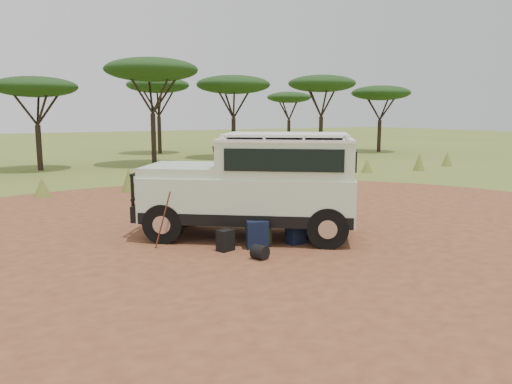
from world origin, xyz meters
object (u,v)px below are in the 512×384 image
safari_vehicle (256,187)px  walking_staff (163,220)px  backpack_olive (261,233)px  duffel_navy (296,235)px  backpack_black (225,240)px  backpack_navy (257,234)px  hard_case (307,230)px

safari_vehicle → walking_staff: bearing=-144.9°
walking_staff → backpack_olive: 2.20m
walking_staff → duffel_navy: walking_staff is taller
backpack_black → duffel_navy: bearing=-26.1°
duffel_navy → backpack_black: bearing=166.6°
backpack_navy → backpack_olive: 0.28m
safari_vehicle → hard_case: (1.05, -0.66, -1.03)m
backpack_olive → backpack_black: bearing=173.2°
walking_staff → safari_vehicle: bearing=-59.5°
walking_staff → backpack_navy: bearing=-86.8°
duffel_navy → hard_case: (0.62, 0.41, -0.04)m
safari_vehicle → backpack_olive: size_ratio=9.24×
walking_staff → hard_case: walking_staff is taller
backpack_olive → safari_vehicle: bearing=57.0°
safari_vehicle → backpack_olive: safari_vehicle is taller
duffel_navy → safari_vehicle: bearing=108.2°
backpack_navy → backpack_olive: bearing=64.9°
walking_staff → backpack_black: walking_staff is taller
walking_staff → hard_case: 3.48m
safari_vehicle → duffel_navy: size_ratio=12.03×
safari_vehicle → backpack_olive: 1.22m
backpack_olive → duffel_navy: backpack_olive is taller
backpack_navy → duffel_navy: bearing=12.9°
backpack_navy → duffel_navy: backpack_navy is taller
safari_vehicle → backpack_navy: safari_vehicle is taller
backpack_olive → hard_case: backpack_olive is taller
backpack_navy → hard_case: size_ratio=1.23×
walking_staff → backpack_navy: walking_staff is taller
backpack_black → backpack_navy: bearing=-28.2°
safari_vehicle → hard_case: safari_vehicle is taller
safari_vehicle → backpack_navy: 1.39m
safari_vehicle → backpack_olive: bearing=-76.0°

